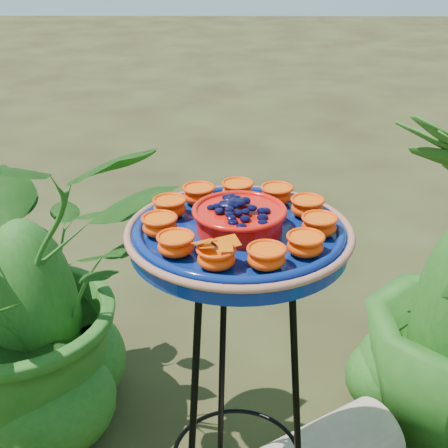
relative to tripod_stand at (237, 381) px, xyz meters
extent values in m
torus|color=black|center=(0.00, 0.00, 0.32)|extent=(0.29, 0.29, 0.01)
cylinder|color=black|center=(-0.04, 0.13, -0.09)|extent=(0.04, 0.08, 0.82)
cylinder|color=black|center=(-0.10, -0.10, -0.09)|extent=(0.07, 0.07, 0.82)
cylinder|color=black|center=(0.13, -0.03, -0.09)|extent=(0.08, 0.03, 0.82)
cylinder|color=navy|center=(0.00, 0.00, 0.35)|extent=(0.51, 0.51, 0.04)
torus|color=#945F43|center=(0.00, 0.00, 0.36)|extent=(0.44, 0.44, 0.01)
torus|color=navy|center=(0.00, 0.00, 0.37)|extent=(0.40, 0.40, 0.02)
cylinder|color=red|center=(0.00, 0.00, 0.39)|extent=(0.20, 0.20, 0.04)
torus|color=red|center=(0.00, 0.00, 0.41)|extent=(0.18, 0.18, 0.01)
ellipsoid|color=black|center=(0.00, 0.00, 0.41)|extent=(0.15, 0.15, 0.03)
ellipsoid|color=#FF4502|center=(0.14, 0.06, 0.38)|extent=(0.07, 0.07, 0.03)
cylinder|color=#FF5805|center=(0.14, 0.06, 0.40)|extent=(0.06, 0.06, 0.01)
ellipsoid|color=#FF4502|center=(0.08, 0.13, 0.38)|extent=(0.07, 0.07, 0.03)
cylinder|color=#FF5805|center=(0.08, 0.13, 0.40)|extent=(0.06, 0.06, 0.01)
ellipsoid|color=#FF4502|center=(0.00, 0.15, 0.38)|extent=(0.07, 0.07, 0.03)
cylinder|color=#FF5805|center=(0.00, 0.15, 0.40)|extent=(0.06, 0.06, 0.01)
ellipsoid|color=#FF4502|center=(-0.08, 0.13, 0.38)|extent=(0.07, 0.07, 0.03)
cylinder|color=#FF5805|center=(-0.08, 0.13, 0.40)|extent=(0.06, 0.06, 0.01)
ellipsoid|color=#FF4502|center=(-0.14, 0.06, 0.38)|extent=(0.07, 0.07, 0.03)
cylinder|color=#FF5805|center=(-0.14, 0.06, 0.40)|extent=(0.06, 0.06, 0.01)
ellipsoid|color=#FF4502|center=(-0.15, -0.02, 0.38)|extent=(0.07, 0.07, 0.03)
cylinder|color=#FF5805|center=(-0.15, -0.02, 0.40)|extent=(0.06, 0.06, 0.01)
ellipsoid|color=#FF4502|center=(-0.11, -0.10, 0.38)|extent=(0.07, 0.07, 0.03)
cylinder|color=#FF5805|center=(-0.11, -0.10, 0.40)|extent=(0.06, 0.06, 0.01)
ellipsoid|color=#FF4502|center=(-0.04, -0.14, 0.38)|extent=(0.07, 0.07, 0.03)
cylinder|color=#FF5805|center=(-0.04, -0.14, 0.40)|extent=(0.06, 0.06, 0.01)
ellipsoid|color=#FF4502|center=(0.04, -0.14, 0.38)|extent=(0.07, 0.07, 0.03)
cylinder|color=#FF5805|center=(0.04, -0.14, 0.40)|extent=(0.06, 0.06, 0.01)
ellipsoid|color=#FF4502|center=(0.11, -0.10, 0.38)|extent=(0.07, 0.07, 0.03)
cylinder|color=#FF5805|center=(0.11, -0.10, 0.40)|extent=(0.06, 0.06, 0.01)
ellipsoid|color=#FF4502|center=(0.15, -0.02, 0.38)|extent=(0.07, 0.07, 0.03)
cylinder|color=#FF5805|center=(0.15, -0.02, 0.40)|extent=(0.06, 0.06, 0.01)
cylinder|color=black|center=(-0.04, -0.14, 0.41)|extent=(0.02, 0.02, 0.00)
cube|color=#FF5D05|center=(-0.06, -0.14, 0.41)|extent=(0.05, 0.04, 0.01)
cube|color=#FF5D05|center=(-0.02, -0.14, 0.41)|extent=(0.05, 0.04, 0.01)
imported|color=#1B4F15|center=(-0.60, 0.45, -0.03)|extent=(1.04, 0.97, 0.95)
camera|label=1|loc=(-0.02, -1.07, 0.89)|focal=50.00mm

